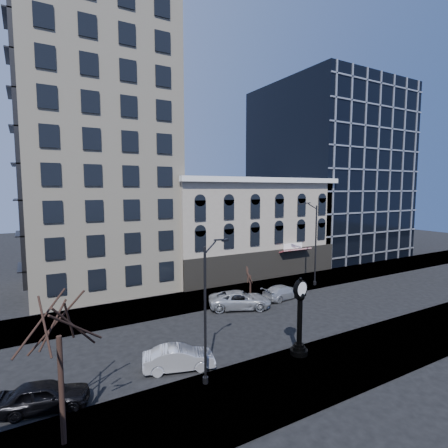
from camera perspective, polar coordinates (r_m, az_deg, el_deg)
ground at (r=28.76m, az=0.52°, el=-16.99°), size 160.00×160.00×0.00m
sidewalk_far at (r=35.45m, az=-6.17°, el=-12.47°), size 160.00×6.00×0.12m
sidewalk_near at (r=22.88m, az=11.57°, el=-23.28°), size 160.00×6.00×0.12m
cream_tower at (r=43.21m, az=-20.36°, el=16.34°), size 15.90×15.40×42.50m
victorian_row at (r=46.64m, az=3.42°, el=-0.57°), size 22.60×11.19×12.50m
glass_office at (r=63.14m, az=16.41°, el=8.13°), size 20.00×20.15×28.00m
street_clock at (r=24.46m, az=12.25°, el=-15.03°), size 1.19×1.19×5.25m
street_lamp_near at (r=19.90m, az=-2.01°, el=-7.99°), size 2.02×1.06×8.31m
street_lamp_far at (r=40.47m, az=13.94°, el=0.34°), size 2.44×0.98×9.68m
bare_tree_near at (r=16.54m, az=-25.52°, el=-12.83°), size 4.54×4.54×7.79m
bare_tree_far at (r=36.32m, az=4.33°, el=-7.65°), size 2.01×2.01×3.44m
car_near_a at (r=21.62m, az=-27.24°, el=-23.64°), size 4.56×2.66×1.46m
car_near_b at (r=23.24m, az=-7.38°, el=-20.86°), size 4.65×2.71×1.45m
car_far_a at (r=33.34m, az=2.61°, el=-12.28°), size 6.39×4.78×1.61m
car_far_b at (r=36.62m, az=9.59°, el=-10.88°), size 4.99×2.56×1.39m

